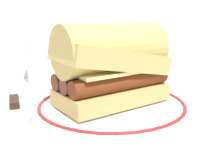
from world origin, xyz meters
TOP-DOWN VIEW (x-y plane):
  - ground_plane at (0.00, 0.00)m, footprint 1.50×1.50m
  - plate at (0.01, -0.01)m, footprint 0.26×0.26m
  - sausage_sandwich at (0.01, -0.01)m, footprint 0.19×0.12m
  - drinking_glass at (-0.06, 0.24)m, footprint 0.06×0.06m
  - butter_knife at (-0.14, 0.13)m, footprint 0.03×0.15m

SIDE VIEW (x-z plane):
  - ground_plane at x=0.00m, z-range 0.00..0.00m
  - butter_knife at x=-0.14m, z-range 0.00..0.01m
  - plate at x=0.01m, z-range 0.00..0.02m
  - drinking_glass at x=-0.06m, z-range -0.01..0.09m
  - sausage_sandwich at x=0.01m, z-range 0.01..0.14m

